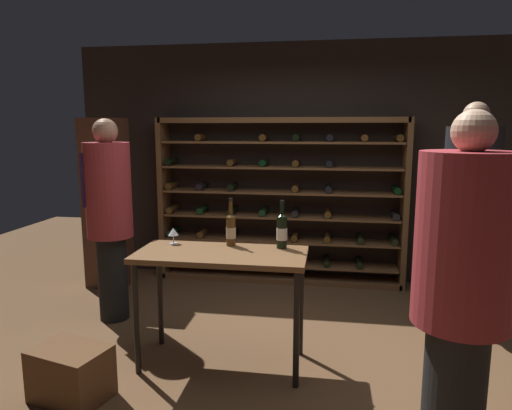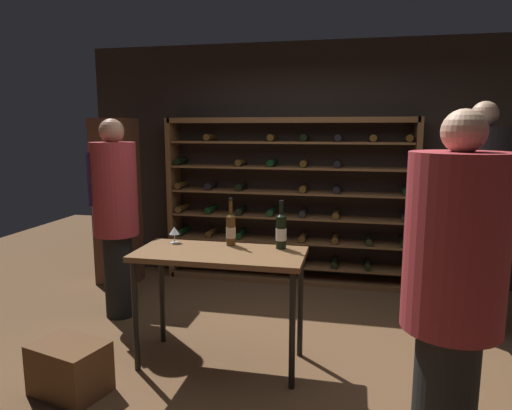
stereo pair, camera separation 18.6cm
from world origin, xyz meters
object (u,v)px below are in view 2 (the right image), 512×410
display_cabinet (117,202)px  wine_bottle_green_slim (281,231)px  tasting_table (220,265)px  person_guest_blue_shirt (477,208)px  wine_rack (287,203)px  person_guest_khaki (116,210)px  wine_crate (70,368)px  wine_glass_stemmed_right (174,231)px  wine_bottle_amber_reserve (231,229)px  person_guest_plum_blouse (453,284)px

display_cabinet → wine_bottle_green_slim: 2.53m
tasting_table → person_guest_blue_shirt: (1.99, 1.03, 0.33)m
wine_rack → person_guest_khaki: wine_rack is taller
wine_rack → wine_crate: 2.93m
person_guest_blue_shirt → wine_glass_stemmed_right: bearing=11.9°
person_guest_blue_shirt → wine_bottle_amber_reserve: person_guest_blue_shirt is taller
display_cabinet → person_guest_plum_blouse: bearing=-37.7°
wine_bottle_green_slim → wine_glass_stemmed_right: 0.86m
person_guest_plum_blouse → tasting_table: bearing=-54.8°
wine_rack → wine_bottle_green_slim: wine_rack is taller
person_guest_plum_blouse → wine_crate: (-2.33, 0.25, -0.85)m
wine_bottle_green_slim → wine_bottle_amber_reserve: bearing=177.9°
person_guest_khaki → person_guest_blue_shirt: 3.22m
person_guest_khaki → display_cabinet: bearing=72.2°
tasting_table → wine_glass_stemmed_right: (-0.43, 0.18, 0.19)m
person_guest_plum_blouse → wine_crate: size_ratio=3.89×
person_guest_khaki → person_guest_plum_blouse: 3.05m
wine_rack → wine_glass_stemmed_right: size_ratio=22.07×
wine_crate → wine_glass_stemmed_right: size_ratio=3.74×
wine_crate → wine_bottle_green_slim: bearing=31.1°
person_guest_khaki → wine_bottle_amber_reserve: person_guest_khaki is taller
tasting_table → wine_rack: bearing=84.2°
person_guest_blue_shirt → wine_rack: bearing=-36.2°
tasting_table → wine_crate: tasting_table is taller
tasting_table → person_guest_khaki: 1.40m
display_cabinet → wine_bottle_green_slim: (2.12, -1.38, 0.07)m
tasting_table → person_guest_plum_blouse: (1.44, -0.85, 0.25)m
person_guest_plum_blouse → person_guest_blue_shirt: 1.96m
wine_bottle_green_slim → wine_bottle_amber_reserve: wine_bottle_amber_reserve is taller
person_guest_plum_blouse → wine_glass_stemmed_right: 2.14m
wine_rack → wine_bottle_amber_reserve: wine_rack is taller
person_guest_khaki → display_cabinet: 1.03m
wine_crate → wine_glass_stemmed_right: bearing=59.7°
person_guest_plum_blouse → person_guest_blue_shirt: person_guest_blue_shirt is taller
wine_rack → person_guest_plum_blouse: wine_rack is taller
display_cabinet → wine_rack: bearing=13.1°
display_cabinet → wine_bottle_amber_reserve: display_cabinet is taller
wine_rack → person_guest_plum_blouse: (1.24, -2.86, 0.09)m
person_guest_khaki → wine_bottle_green_slim: bearing=-62.6°
person_guest_khaki → wine_bottle_green_slim: 1.70m
wine_bottle_green_slim → wine_glass_stemmed_right: size_ratio=2.87×
tasting_table → person_guest_khaki: size_ratio=0.67×
wine_crate → wine_glass_stemmed_right: wine_glass_stemmed_right is taller
display_cabinet → wine_bottle_green_slim: display_cabinet is taller
tasting_table → wine_glass_stemmed_right: bearing=157.2°
display_cabinet → wine_crate: bearing=-69.7°
wine_bottle_green_slim → wine_glass_stemmed_right: bearing=-179.6°
person_guest_plum_blouse → wine_crate: person_guest_plum_blouse is taller
person_guest_khaki → wine_bottle_amber_reserve: (1.23, -0.47, -0.02)m
tasting_table → person_guest_plum_blouse: bearing=-30.6°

